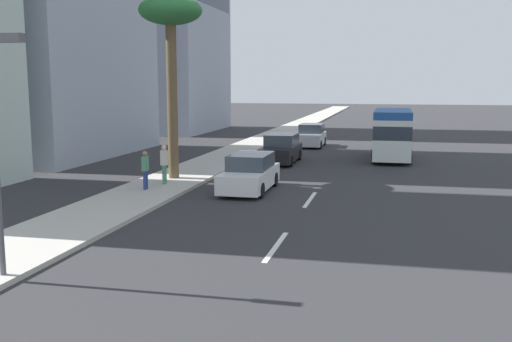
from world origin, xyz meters
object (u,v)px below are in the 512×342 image
object	(u,v)px
car_lead	(281,149)
car_third	(311,136)
car_second	(250,173)
pedestrian_near_lamp	(145,168)
minibus_fourth	(392,133)
palm_tree	(171,23)
pedestrian_mid_block	(164,162)

from	to	relation	value
car_lead	car_third	distance (m)	9.23
car_second	car_third	bearing A→B (deg)	179.57
car_second	pedestrian_near_lamp	size ratio (longest dim) A/B	2.75
car_lead	minibus_fourth	bearing A→B (deg)	114.64
minibus_fourth	palm_tree	xyz separation A→B (m)	(-10.56, 10.26, 5.81)
car_second	car_third	size ratio (longest dim) A/B	1.09
palm_tree	pedestrian_near_lamp	bearing A→B (deg)	179.17
car_second	pedestrian_mid_block	xyz separation A→B (m)	(-0.03, 4.00, 0.37)
car_second	minibus_fourth	size ratio (longest dim) A/B	0.70
car_lead	car_third	world-z (taller)	car_lead
car_second	minibus_fourth	bearing A→B (deg)	153.79
pedestrian_near_lamp	palm_tree	world-z (taller)	palm_tree
car_second	car_third	world-z (taller)	car_third
car_third	pedestrian_mid_block	bearing A→B (deg)	-12.58
car_second	pedestrian_near_lamp	xyz separation A→B (m)	(-1.49, 4.27, 0.30)
pedestrian_near_lamp	pedestrian_mid_block	size ratio (longest dim) A/B	0.94
minibus_fourth	pedestrian_mid_block	xyz separation A→B (m)	(-12.29, 10.04, -0.54)
car_third	car_second	bearing A→B (deg)	-0.43
car_third	pedestrian_mid_block	size ratio (longest dim) A/B	2.36
car_lead	palm_tree	world-z (taller)	palm_tree
pedestrian_mid_block	palm_tree	world-z (taller)	palm_tree
car_lead	palm_tree	distance (m)	10.84
car_third	minibus_fourth	bearing A→B (deg)	43.26
minibus_fourth	pedestrian_mid_block	size ratio (longest dim) A/B	3.66
pedestrian_near_lamp	palm_tree	distance (m)	7.18
pedestrian_mid_block	car_second	bearing A→B (deg)	-12.62
car_lead	car_second	world-z (taller)	car_lead
car_lead	palm_tree	size ratio (longest dim) A/B	0.54
minibus_fourth	car_second	bearing A→B (deg)	153.79
car_third	palm_tree	bearing A→B (deg)	-14.55
car_lead	car_second	distance (m)	9.32
minibus_fourth	palm_tree	bearing A→B (deg)	135.81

